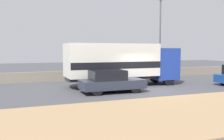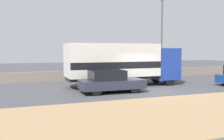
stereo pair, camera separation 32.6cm
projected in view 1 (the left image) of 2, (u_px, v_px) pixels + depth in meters
ground_plane at (148, 91)px, 16.15m from camera, size 80.00×80.00×0.00m
dirt_shoulder_foreground at (206, 109)px, 11.25m from camera, size 60.00×6.32×0.04m
stone_wall_backdrop at (108, 74)px, 23.00m from camera, size 60.00×0.35×0.85m
street_lamp at (160, 33)px, 23.54m from camera, size 0.56×0.28×7.52m
box_truck at (121, 62)px, 18.39m from camera, size 8.50×2.56×3.12m
car_hatchback at (111, 81)px, 15.57m from camera, size 4.02×1.71×1.42m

